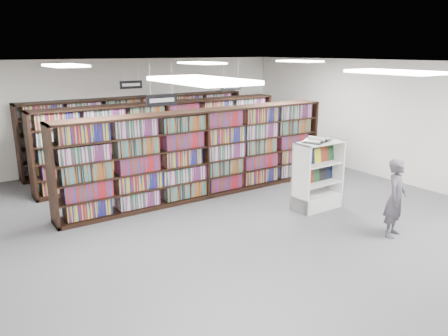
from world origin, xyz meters
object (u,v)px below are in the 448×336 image
bookshelf_row_near (203,154)px  shopper (396,198)px  open_book (317,140)px  endcap_display (316,186)px

bookshelf_row_near → shopper: bearing=-65.9°
bookshelf_row_near → shopper: (1.80, -4.04, -0.30)m
open_book → shopper: 2.11m
bookshelf_row_near → shopper: 4.43m
endcap_display → shopper: 1.95m
bookshelf_row_near → endcap_display: bookshelf_row_near is taller
open_book → endcap_display: bearing=-46.1°
bookshelf_row_near → endcap_display: (1.68, -2.11, -0.55)m
open_book → bookshelf_row_near: bearing=106.5°
bookshelf_row_near → open_book: 2.71m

